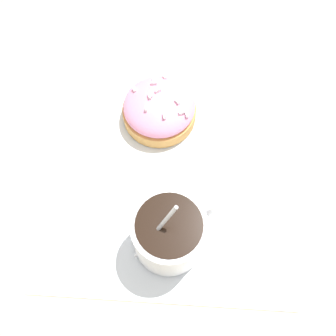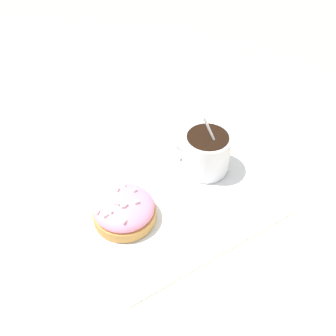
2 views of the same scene
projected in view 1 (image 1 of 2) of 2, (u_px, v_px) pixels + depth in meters
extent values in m
plane|color=#C6B793|center=(172.00, 176.00, 0.48)|extent=(3.00, 3.00, 0.00)
cube|color=white|center=(172.00, 176.00, 0.48)|extent=(0.31, 0.31, 0.00)
cylinder|color=white|center=(168.00, 234.00, 0.41)|extent=(0.08, 0.08, 0.07)
cylinder|color=black|center=(168.00, 226.00, 0.39)|extent=(0.07, 0.07, 0.01)
torus|color=white|center=(204.00, 213.00, 0.42)|extent=(0.03, 0.04, 0.04)
ellipsoid|color=silver|center=(183.00, 231.00, 0.44)|extent=(0.03, 0.03, 0.01)
cylinder|color=silver|center=(157.00, 234.00, 0.39)|extent=(0.03, 0.05, 0.10)
cylinder|color=#D19347|center=(162.00, 113.00, 0.50)|extent=(0.09, 0.09, 0.02)
ellipsoid|color=pink|center=(162.00, 106.00, 0.49)|extent=(0.09, 0.09, 0.03)
cube|color=white|center=(137.00, 89.00, 0.49)|extent=(0.01, 0.01, 0.00)
cube|color=white|center=(156.00, 79.00, 0.49)|extent=(0.01, 0.00, 0.00)
cube|color=white|center=(167.00, 77.00, 0.50)|extent=(0.01, 0.01, 0.00)
cube|color=white|center=(167.00, 116.00, 0.47)|extent=(0.01, 0.00, 0.00)
cube|color=white|center=(180.00, 101.00, 0.47)|extent=(0.01, 0.01, 0.00)
cube|color=white|center=(152.00, 96.00, 0.48)|extent=(0.01, 0.00, 0.00)
cube|color=white|center=(153.00, 94.00, 0.48)|extent=(0.01, 0.00, 0.00)
cube|color=white|center=(189.00, 114.00, 0.47)|extent=(0.01, 0.00, 0.00)
cube|color=white|center=(149.00, 108.00, 0.47)|extent=(0.01, 0.00, 0.00)
cube|color=white|center=(157.00, 83.00, 0.49)|extent=(0.00, 0.01, 0.00)
cube|color=white|center=(184.00, 112.00, 0.47)|extent=(0.01, 0.01, 0.00)
cube|color=white|center=(160.00, 90.00, 0.48)|extent=(0.01, 0.01, 0.00)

